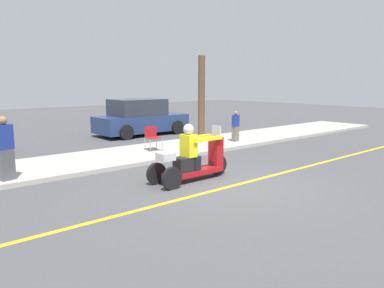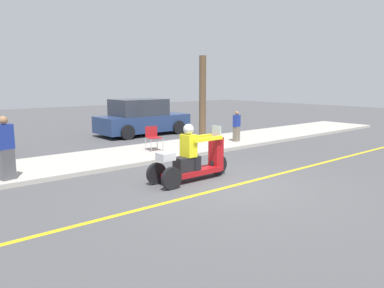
{
  "view_description": "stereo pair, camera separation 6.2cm",
  "coord_description": "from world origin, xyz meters",
  "px_view_note": "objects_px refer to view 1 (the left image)",
  "views": [
    {
      "loc": [
        -6.38,
        -5.94,
        2.46
      ],
      "look_at": [
        -0.47,
        1.0,
        0.93
      ],
      "focal_mm": 35.0,
      "sensor_mm": 36.0,
      "label": 1
    },
    {
      "loc": [
        -6.33,
        -5.98,
        2.46
      ],
      "look_at": [
        -0.47,
        1.0,
        0.93
      ],
      "focal_mm": 35.0,
      "sensor_mm": 36.0,
      "label": 2
    }
  ],
  "objects_px": {
    "motorcycle_trike": "(192,160)",
    "folding_chair_curbside": "(152,136)",
    "parked_car_lot_right": "(140,118)",
    "spectator_end_of_line": "(236,127)",
    "spectator_mid_group": "(5,149)",
    "tree_trunk": "(202,98)"
  },
  "relations": [
    {
      "from": "motorcycle_trike",
      "to": "folding_chair_curbside",
      "type": "bearing_deg",
      "value": 70.9
    },
    {
      "from": "parked_car_lot_right",
      "to": "spectator_end_of_line",
      "type": "bearing_deg",
      "value": -73.18
    },
    {
      "from": "spectator_mid_group",
      "to": "parked_car_lot_right",
      "type": "bearing_deg",
      "value": 36.03
    },
    {
      "from": "parked_car_lot_right",
      "to": "tree_trunk",
      "type": "relative_size",
      "value": 1.26
    },
    {
      "from": "spectator_mid_group",
      "to": "tree_trunk",
      "type": "bearing_deg",
      "value": 13.46
    },
    {
      "from": "spectator_end_of_line",
      "to": "parked_car_lot_right",
      "type": "bearing_deg",
      "value": 106.82
    },
    {
      "from": "motorcycle_trike",
      "to": "tree_trunk",
      "type": "bearing_deg",
      "value": 46.07
    },
    {
      "from": "tree_trunk",
      "to": "motorcycle_trike",
      "type": "bearing_deg",
      "value": -133.93
    },
    {
      "from": "motorcycle_trike",
      "to": "spectator_mid_group",
      "type": "relative_size",
      "value": 1.51
    },
    {
      "from": "parked_car_lot_right",
      "to": "tree_trunk",
      "type": "bearing_deg",
      "value": -74.77
    },
    {
      "from": "motorcycle_trike",
      "to": "parked_car_lot_right",
      "type": "xyz_separation_m",
      "value": [
        3.46,
        7.76,
        0.26
      ]
    },
    {
      "from": "motorcycle_trike",
      "to": "spectator_end_of_line",
      "type": "bearing_deg",
      "value": 32.32
    },
    {
      "from": "motorcycle_trike",
      "to": "tree_trunk",
      "type": "xyz_separation_m",
      "value": [
        4.34,
        4.51,
        1.29
      ]
    },
    {
      "from": "motorcycle_trike",
      "to": "tree_trunk",
      "type": "height_order",
      "value": "tree_trunk"
    },
    {
      "from": "motorcycle_trike",
      "to": "parked_car_lot_right",
      "type": "height_order",
      "value": "parked_car_lot_right"
    },
    {
      "from": "spectator_mid_group",
      "to": "tree_trunk",
      "type": "height_order",
      "value": "tree_trunk"
    },
    {
      "from": "motorcycle_trike",
      "to": "spectator_mid_group",
      "type": "bearing_deg",
      "value": 144.52
    },
    {
      "from": "spectator_mid_group",
      "to": "folding_chair_curbside",
      "type": "height_order",
      "value": "spectator_mid_group"
    },
    {
      "from": "motorcycle_trike",
      "to": "folding_chair_curbside",
      "type": "xyz_separation_m",
      "value": [
        1.24,
        3.57,
        0.11
      ]
    },
    {
      "from": "motorcycle_trike",
      "to": "spectator_mid_group",
      "type": "xyz_separation_m",
      "value": [
        -3.64,
        2.6,
        0.35
      ]
    },
    {
      "from": "folding_chair_curbside",
      "to": "spectator_mid_group",
      "type": "bearing_deg",
      "value": -168.72
    },
    {
      "from": "spectator_end_of_line",
      "to": "tree_trunk",
      "type": "relative_size",
      "value": 0.36
    }
  ]
}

